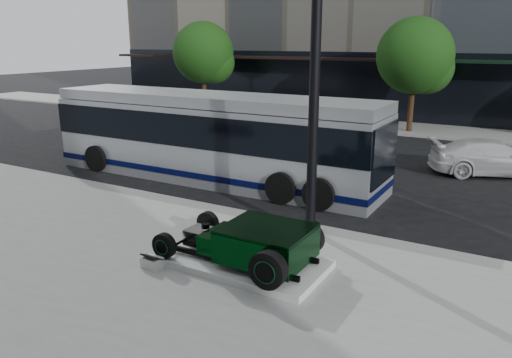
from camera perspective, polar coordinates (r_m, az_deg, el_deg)
The scene contains 9 objects.
ground at distance 15.58m, azimuth 2.11°, elevation -1.83°, with size 120.00×120.00×0.00m, color black.
sidewalk_far at distance 28.40m, azimuth 15.56°, elevation 5.68°, with size 70.00×4.00×0.12m, color gray.
street_trees at distance 26.87m, azimuth 18.03°, elevation 12.93°, with size 29.80×3.80×5.70m.
display_plinth at distance 10.55m, azimuth -1.44°, elevation -9.47°, with size 3.40×1.80×0.15m, color silver.
hot_rod at distance 10.19m, azimuth 0.15°, elevation -7.31°, with size 3.22×2.00×0.81m.
info_plaque at distance 10.66m, azimuth -11.79°, elevation -9.25°, with size 0.42×0.33×0.31m.
lamppost at distance 11.63m, azimuth 6.72°, elevation 11.41°, with size 0.44×0.44×8.04m.
transit_bus at distance 17.19m, azimuth -5.18°, elevation 4.88°, with size 12.12×2.88×2.92m.
white_sedan at distance 19.69m, azimuth 25.44°, elevation 2.23°, with size 1.76×4.33×1.26m, color white.
Camera 1 is at (6.94, -13.15, 4.66)m, focal length 35.00 mm.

